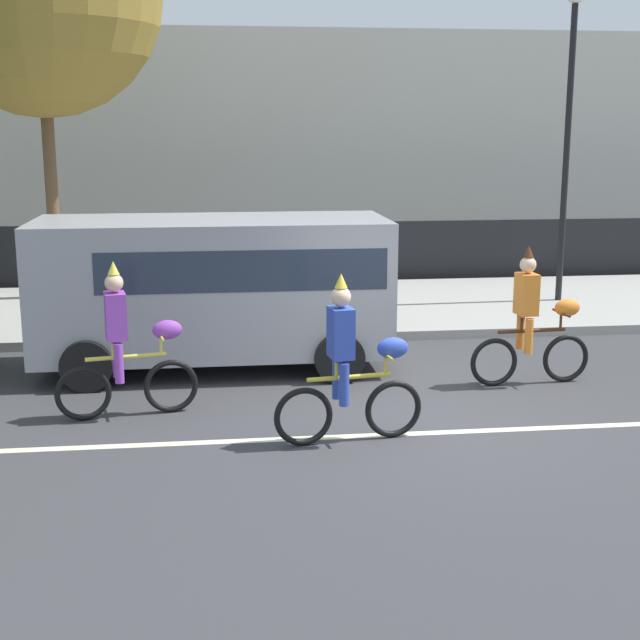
{
  "coord_description": "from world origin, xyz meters",
  "views": [
    {
      "loc": [
        -2.33,
        -10.03,
        3.47
      ],
      "look_at": [
        -0.94,
        1.2,
        1.0
      ],
      "focal_mm": 50.0,
      "sensor_mm": 36.0,
      "label": 1
    }
  ],
  "objects": [
    {
      "name": "ground_plane",
      "position": [
        0.0,
        0.0,
        0.0
      ],
      "size": [
        80.0,
        80.0,
        0.0
      ],
      "primitive_type": "plane",
      "color": "#38383A"
    },
    {
      "name": "road_centre_line",
      "position": [
        0.0,
        -0.5,
        0.0
      ],
      "size": [
        36.0,
        0.14,
        0.01
      ],
      "primitive_type": "cube",
      "color": "beige",
      "rests_on": "ground"
    },
    {
      "name": "sidewalk_curb",
      "position": [
        0.0,
        6.5,
        0.07
      ],
      "size": [
        60.0,
        5.0,
        0.15
      ],
      "primitive_type": "cube",
      "color": "#9E9B93",
      "rests_on": "ground"
    },
    {
      "name": "fence_line",
      "position": [
        0.0,
        9.4,
        0.7
      ],
      "size": [
        40.0,
        0.08,
        1.4
      ],
      "primitive_type": "cube",
      "color": "black",
      "rests_on": "ground"
    },
    {
      "name": "building_backdrop",
      "position": [
        -3.59,
        18.0,
        2.99
      ],
      "size": [
        28.0,
        8.0,
        5.99
      ],
      "primitive_type": "cube",
      "color": "beige",
      "rests_on": "ground"
    },
    {
      "name": "parade_cyclist_purple",
      "position": [
        -3.36,
        0.56,
        0.84
      ],
      "size": [
        1.7,
        0.54,
        1.92
      ],
      "color": "black",
      "rests_on": "ground"
    },
    {
      "name": "parade_cyclist_cobalt",
      "position": [
        -0.83,
        -0.64,
        0.84
      ],
      "size": [
        1.71,
        0.52,
        1.92
      ],
      "color": "black",
      "rests_on": "ground"
    },
    {
      "name": "parade_cyclist_orange",
      "position": [
        1.99,
        1.31,
        0.84
      ],
      "size": [
        1.72,
        0.5,
        1.92
      ],
      "color": "black",
      "rests_on": "ground"
    },
    {
      "name": "parked_van_grey",
      "position": [
        -2.24,
        2.7,
        1.28
      ],
      "size": [
        5.0,
        2.22,
        2.18
      ],
      "color": "#99999E",
      "rests_on": "ground"
    },
    {
      "name": "street_lamp_post",
      "position": [
        4.39,
        6.34,
        3.99
      ],
      "size": [
        0.36,
        0.36,
        5.86
      ],
      "color": "black",
      "rests_on": "sidewalk_curb"
    }
  ]
}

